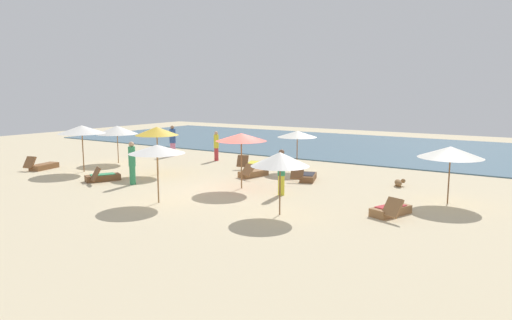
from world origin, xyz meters
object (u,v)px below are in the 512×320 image
at_px(umbrella_2, 241,137).
at_px(umbrella_4, 280,159).
at_px(lounger_4, 253,165).
at_px(person_2, 281,172).
at_px(lounger_1, 253,173).
at_px(umbrella_1, 157,131).
at_px(umbrella_0, 451,152).
at_px(person_3, 173,141).
at_px(umbrella_3, 82,129).
at_px(umbrella_5, 117,130).
at_px(person_0, 132,162).
at_px(lounger_2, 102,177).
at_px(person_1, 216,146).
at_px(lounger_5, 43,166).
at_px(umbrella_7, 297,134).
at_px(dog, 399,183).
at_px(lounger_0, 307,177).
at_px(lounger_3, 391,210).
at_px(umbrella_6, 157,149).

xyz_separation_m(umbrella_2, umbrella_4, (3.45, -2.75, -0.29)).
relative_size(lounger_4, person_2, 0.96).
bearing_deg(lounger_1, umbrella_2, -66.92).
bearing_deg(umbrella_1, umbrella_2, -5.18).
xyz_separation_m(umbrella_0, person_3, (-16.86, 3.63, -0.93)).
relative_size(umbrella_2, umbrella_3, 0.99).
bearing_deg(umbrella_5, person_0, -35.34).
relative_size(lounger_2, person_1, 1.01).
height_order(lounger_5, person_0, person_0).
distance_m(lounger_1, lounger_5, 11.13).
relative_size(umbrella_2, person_0, 1.23).
xyz_separation_m(umbrella_0, umbrella_2, (-7.81, -1.91, 0.27)).
bearing_deg(person_1, umbrella_7, -5.59).
bearing_deg(lounger_5, person_2, 6.71).
bearing_deg(lounger_5, lounger_2, -4.32).
relative_size(umbrella_3, person_0, 1.24).
height_order(lounger_1, person_3, person_3).
height_order(umbrella_7, lounger_2, umbrella_7).
bearing_deg(dog, person_0, -149.11).
distance_m(umbrella_7, lounger_0, 3.02).
height_order(lounger_3, person_2, person_2).
bearing_deg(lounger_2, umbrella_1, 71.83).
bearing_deg(umbrella_4, person_2, 118.90).
bearing_deg(lounger_2, umbrella_4, -3.48).
relative_size(lounger_1, lounger_2, 1.03).
height_order(umbrella_4, person_0, umbrella_4).
relative_size(lounger_2, lounger_3, 0.98).
xyz_separation_m(person_0, person_2, (6.48, 1.74, -0.04)).
xyz_separation_m(umbrella_4, person_3, (-12.50, 8.30, -0.91)).
distance_m(umbrella_7, person_0, 8.24).
relative_size(lounger_0, person_3, 0.94).
distance_m(umbrella_2, lounger_2, 6.84).
relative_size(umbrella_0, umbrella_5, 1.01).
bearing_deg(umbrella_7, lounger_2, -130.97).
height_order(umbrella_1, person_2, umbrella_1).
distance_m(umbrella_7, person_2, 5.62).
bearing_deg(umbrella_7, umbrella_2, -89.94).
xyz_separation_m(lounger_4, person_1, (-3.20, 1.03, 0.71)).
bearing_deg(person_3, umbrella_3, -88.86).
relative_size(umbrella_5, umbrella_7, 1.10).
distance_m(umbrella_3, lounger_5, 3.20).
bearing_deg(person_1, umbrella_4, -42.38).
distance_m(umbrella_6, lounger_4, 8.48).
height_order(umbrella_3, lounger_0, umbrella_3).
xyz_separation_m(lounger_0, lounger_3, (5.00, -3.84, 0.00)).
height_order(umbrella_7, person_1, umbrella_7).
bearing_deg(umbrella_0, umbrella_7, 158.74).
distance_m(lounger_4, person_0, 6.77).
height_order(umbrella_6, lounger_3, umbrella_6).
xyz_separation_m(person_0, person_3, (-4.61, 7.48, -0.01)).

